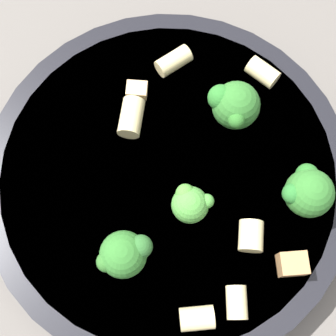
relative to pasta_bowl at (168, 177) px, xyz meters
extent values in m
plane|color=#5B5651|center=(0.00, 0.00, -0.02)|extent=(2.00, 2.00, 0.00)
cylinder|color=black|center=(0.00, 0.00, 0.00)|extent=(0.29, 0.29, 0.03)
cylinder|color=white|center=(0.00, 0.00, 0.01)|extent=(0.26, 0.26, 0.01)
torus|color=black|center=(0.00, 0.00, 0.01)|extent=(0.28, 0.28, 0.00)
cylinder|color=#9EC175|center=(-0.06, -0.05, 0.02)|extent=(0.01, 0.01, 0.01)
sphere|color=#2D6B28|center=(-0.06, -0.05, 0.04)|extent=(0.03, 0.03, 0.03)
sphere|color=#295D28|center=(-0.04, -0.05, 0.04)|extent=(0.02, 0.02, 0.02)
sphere|color=#2B5C22|center=(-0.05, -0.05, 0.04)|extent=(0.02, 0.02, 0.02)
sphere|color=#2C6326|center=(-0.07, -0.05, 0.04)|extent=(0.01, 0.01, 0.01)
cylinder|color=#84AD60|center=(0.00, -0.04, 0.02)|extent=(0.01, 0.01, 0.01)
sphere|color=#478E38|center=(0.00, -0.04, 0.04)|extent=(0.03, 0.03, 0.03)
sphere|color=#438B35|center=(0.01, -0.04, 0.04)|extent=(0.01, 0.01, 0.01)
sphere|color=#448D2F|center=(0.00, -0.03, 0.04)|extent=(0.01, 0.01, 0.01)
sphere|color=#498D33|center=(0.00, -0.03, 0.04)|extent=(0.01, 0.01, 0.01)
cylinder|color=#9EC175|center=(0.08, -0.06, 0.02)|extent=(0.01, 0.01, 0.01)
sphere|color=#2D6B28|center=(0.08, -0.06, 0.04)|extent=(0.04, 0.04, 0.04)
sphere|color=#276925|center=(0.08, -0.05, 0.04)|extent=(0.02, 0.02, 0.02)
sphere|color=#276A29|center=(0.07, -0.06, 0.04)|extent=(0.02, 0.02, 0.02)
cylinder|color=#84AD60|center=(0.07, 0.02, 0.02)|extent=(0.01, 0.01, 0.01)
sphere|color=#2D6B28|center=(0.07, 0.02, 0.04)|extent=(0.04, 0.04, 0.04)
sphere|color=#286D28|center=(0.06, 0.03, 0.04)|extent=(0.02, 0.02, 0.02)
sphere|color=#2A6624|center=(0.06, 0.01, 0.04)|extent=(0.01, 0.01, 0.01)
cylinder|color=beige|center=(0.03, -0.07, 0.02)|extent=(0.03, 0.03, 0.02)
cylinder|color=beige|center=(0.11, 0.04, 0.02)|extent=(0.02, 0.03, 0.02)
cylinder|color=beige|center=(-0.03, -0.11, 0.02)|extent=(0.03, 0.02, 0.02)
cylinder|color=beige|center=(0.00, -0.11, 0.02)|extent=(0.02, 0.03, 0.01)
cylinder|color=beige|center=(0.04, 0.08, 0.02)|extent=(0.03, 0.02, 0.01)
cylinder|color=beige|center=(-0.01, 0.05, 0.02)|extent=(0.03, 0.03, 0.02)
cube|color=#A87A4C|center=(0.05, -0.10, 0.02)|extent=(0.02, 0.02, 0.02)
cube|color=tan|center=(0.01, 0.07, 0.02)|extent=(0.02, 0.02, 0.01)
camera|label=1|loc=(-0.05, -0.10, 0.36)|focal=50.00mm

